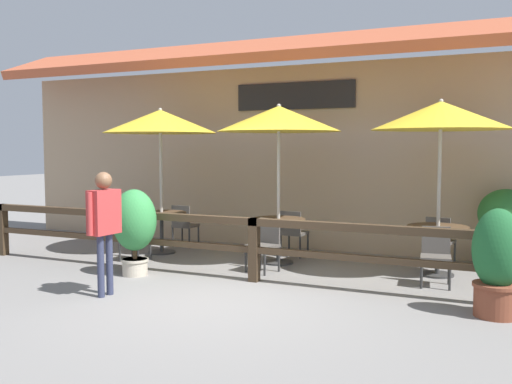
{
  "coord_description": "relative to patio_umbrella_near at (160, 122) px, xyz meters",
  "views": [
    {
      "loc": [
        3.47,
        -6.55,
        1.97
      ],
      "look_at": [
        -0.16,
        1.48,
        1.3
      ],
      "focal_mm": 40.0,
      "sensor_mm": 36.0,
      "label": 1
    }
  ],
  "objects": [
    {
      "name": "patio_umbrella_near",
      "position": [
        0.0,
        0.0,
        0.0
      ],
      "size": [
        2.11,
        2.11,
        2.73
      ],
      "color": "#B7B2A8",
      "rests_on": "ground"
    },
    {
      "name": "dining_table_far",
      "position": [
        5.0,
        0.15,
        -1.85
      ],
      "size": [
        0.94,
        0.94,
        0.78
      ],
      "color": "#4C3826",
      "rests_on": "ground"
    },
    {
      "name": "dining_table_near",
      "position": [
        0.0,
        0.0,
        -1.85
      ],
      "size": [
        0.94,
        0.94,
        0.78
      ],
      "color": "#4C3826",
      "rests_on": "ground"
    },
    {
      "name": "patio_umbrella_middle",
      "position": [
        2.38,
        0.01,
        0.0
      ],
      "size": [
        2.11,
        2.11,
        2.73
      ],
      "color": "#B7B2A8",
      "rests_on": "ground"
    },
    {
      "name": "potted_plant_small_flowering",
      "position": [
        5.94,
        1.1,
        -1.63
      ],
      "size": [
        0.87,
        0.78,
        1.32
      ],
      "color": "brown",
      "rests_on": "ground"
    },
    {
      "name": "chair_middle_streetside",
      "position": [
        2.43,
        -0.68,
        -2.0
      ],
      "size": [
        0.51,
        0.51,
        0.84
      ],
      "rotation": [
        0.0,
        0.0,
        -0.24
      ],
      "color": "#514C47",
      "rests_on": "ground"
    },
    {
      "name": "patio_railing",
      "position": [
        2.56,
        -1.4,
        -1.78
      ],
      "size": [
        10.4,
        0.14,
        0.95
      ],
      "color": "#3D2D1E",
      "rests_on": "ground"
    },
    {
      "name": "chair_far_wallside",
      "position": [
        4.95,
        0.84,
        -2.0
      ],
      "size": [
        0.47,
        0.47,
        0.84
      ],
      "rotation": [
        0.0,
        0.0,
        3.0
      ],
      "color": "#514C47",
      "rests_on": "ground"
    },
    {
      "name": "chair_near_wallside",
      "position": [
        0.03,
        0.76,
        -2.0
      ],
      "size": [
        0.43,
        0.43,
        0.84
      ],
      "rotation": [
        0.0,
        0.0,
        3.17
      ],
      "color": "#514C47",
      "rests_on": "ground"
    },
    {
      "name": "pedestrian",
      "position": [
        1.09,
        -2.98,
        -1.4
      ],
      "size": [
        0.24,
        0.58,
        1.67
      ],
      "rotation": [
        0.0,
        0.0,
        -1.64
      ],
      "color": "#2D334C",
      "rests_on": "ground"
    },
    {
      "name": "potted_plant_broad_leaf",
      "position": [
        0.69,
        -1.78,
        -1.68
      ],
      "size": [
        0.71,
        0.64,
        1.35
      ],
      "color": "#B7AD99",
      "rests_on": "ground"
    },
    {
      "name": "chair_middle_wallside",
      "position": [
        2.39,
        0.71,
        -2.0
      ],
      "size": [
        0.44,
        0.44,
        0.84
      ],
      "rotation": [
        0.0,
        0.0,
        3.1
      ],
      "color": "#514C47",
      "rests_on": "ground"
    },
    {
      "name": "chair_far_streetside",
      "position": [
        5.05,
        -0.54,
        -2.0
      ],
      "size": [
        0.47,
        0.47,
        0.84
      ],
      "rotation": [
        0.0,
        0.0,
        0.13
      ],
      "color": "#514C47",
      "rests_on": "ground"
    },
    {
      "name": "potted_plant_corner_fern",
      "position": [
        5.9,
        -1.84,
        -1.84
      ],
      "size": [
        0.58,
        0.55,
        1.28
      ],
      "color": "brown",
      "rests_on": "ground"
    },
    {
      "name": "building_facade",
      "position": [
        2.56,
        1.66,
        -0.31
      ],
      "size": [
        14.28,
        1.49,
        4.23
      ],
      "color": "tan",
      "rests_on": "ground"
    },
    {
      "name": "dining_table_middle",
      "position": [
        2.38,
        0.01,
        -1.85
      ],
      "size": [
        0.94,
        0.94,
        0.78
      ],
      "color": "#4C3826",
      "rests_on": "ground"
    },
    {
      "name": "ground_plane",
      "position": [
        2.56,
        -2.45,
        -2.47
      ],
      "size": [
        60.0,
        60.0,
        0.0
      ],
      "primitive_type": "plane",
      "color": "slate"
    },
    {
      "name": "patio_umbrella_far",
      "position": [
        5.0,
        0.15,
        0.0
      ],
      "size": [
        2.11,
        2.11,
        2.73
      ],
      "color": "#B7B2A8",
      "rests_on": "ground"
    },
    {
      "name": "chair_near_streetside",
      "position": [
        -0.01,
        -0.76,
        -2.0
      ],
      "size": [
        0.43,
        0.43,
        0.84
      ],
      "rotation": [
        0.0,
        0.0,
        0.03
      ],
      "color": "#514C47",
      "rests_on": "ground"
    }
  ]
}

